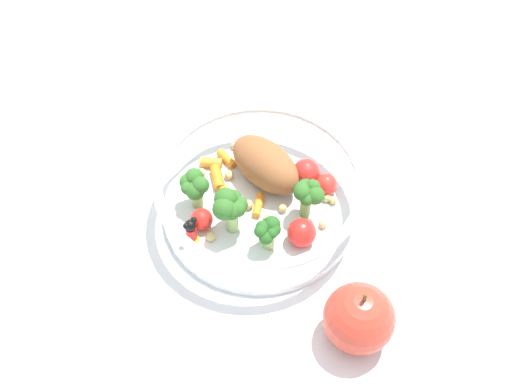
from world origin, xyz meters
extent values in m
plane|color=white|center=(0.00, 0.00, 0.00)|extent=(2.40, 2.40, 0.00)
cylinder|color=white|center=(0.00, 0.01, 0.01)|extent=(0.22, 0.22, 0.01)
torus|color=white|center=(0.00, 0.01, 0.06)|extent=(0.23, 0.23, 0.01)
ellipsoid|color=brown|center=(0.01, -0.03, 0.04)|extent=(0.11, 0.09, 0.05)
cylinder|color=#8EB766|center=(-0.03, 0.06, 0.02)|extent=(0.01, 0.01, 0.02)
sphere|color=#23561E|center=(-0.03, 0.06, 0.04)|extent=(0.02, 0.02, 0.02)
sphere|color=#23561E|center=(-0.03, 0.06, 0.04)|extent=(0.01, 0.01, 0.01)
sphere|color=#23561E|center=(-0.03, 0.06, 0.04)|extent=(0.02, 0.02, 0.02)
sphere|color=#23561E|center=(-0.04, 0.06, 0.04)|extent=(0.01, 0.01, 0.01)
sphere|color=#23561E|center=(-0.04, 0.05, 0.04)|extent=(0.02, 0.02, 0.02)
sphere|color=#23561E|center=(-0.03, 0.05, 0.04)|extent=(0.02, 0.02, 0.02)
sphere|color=#23561E|center=(-0.03, 0.05, 0.04)|extent=(0.01, 0.01, 0.01)
cylinder|color=#8EB766|center=(0.01, 0.05, 0.03)|extent=(0.01, 0.01, 0.03)
sphere|color=#2D6023|center=(0.02, 0.05, 0.06)|extent=(0.03, 0.03, 0.03)
sphere|color=#2D6023|center=(0.02, 0.06, 0.06)|extent=(0.02, 0.02, 0.02)
sphere|color=#2D6023|center=(0.01, 0.06, 0.05)|extent=(0.02, 0.02, 0.02)
sphere|color=#2D6023|center=(0.01, 0.05, 0.06)|extent=(0.02, 0.02, 0.02)
sphere|color=#2D6023|center=(0.01, 0.05, 0.05)|extent=(0.02, 0.02, 0.02)
sphere|color=#2D6023|center=(0.02, 0.04, 0.05)|extent=(0.02, 0.02, 0.02)
cylinder|color=#8EB766|center=(0.07, 0.04, 0.02)|extent=(0.01, 0.01, 0.02)
sphere|color=#2D6023|center=(0.08, 0.04, 0.05)|extent=(0.02, 0.02, 0.02)
sphere|color=#2D6023|center=(0.07, 0.05, 0.05)|extent=(0.02, 0.02, 0.02)
sphere|color=#2D6023|center=(0.06, 0.05, 0.05)|extent=(0.02, 0.02, 0.02)
sphere|color=#2D6023|center=(0.06, 0.04, 0.05)|extent=(0.02, 0.02, 0.02)
sphere|color=#2D6023|center=(0.06, 0.03, 0.05)|extent=(0.02, 0.02, 0.02)
sphere|color=#2D6023|center=(0.07, 0.03, 0.05)|extent=(0.02, 0.02, 0.02)
cylinder|color=#7FAD5B|center=(-0.05, 0.00, 0.03)|extent=(0.01, 0.01, 0.03)
sphere|color=#2D6023|center=(-0.05, 0.00, 0.05)|extent=(0.02, 0.02, 0.02)
sphere|color=#2D6023|center=(-0.05, 0.01, 0.06)|extent=(0.02, 0.02, 0.02)
sphere|color=#2D6023|center=(-0.05, 0.01, 0.05)|extent=(0.02, 0.02, 0.02)
sphere|color=#2D6023|center=(-0.06, 0.00, 0.05)|extent=(0.02, 0.02, 0.02)
sphere|color=#2D6023|center=(-0.06, -0.01, 0.06)|extent=(0.02, 0.02, 0.02)
sphere|color=#2D6023|center=(-0.05, -0.01, 0.05)|extent=(0.02, 0.02, 0.02)
cube|color=yellow|center=(0.05, 0.09, 0.01)|extent=(0.02, 0.02, 0.00)
cylinder|color=red|center=(0.05, 0.09, 0.02)|extent=(0.02, 0.02, 0.02)
sphere|color=black|center=(0.05, 0.09, 0.04)|extent=(0.01, 0.01, 0.01)
sphere|color=black|center=(0.05, 0.08, 0.04)|extent=(0.01, 0.01, 0.01)
sphere|color=black|center=(0.05, 0.09, 0.04)|extent=(0.01, 0.01, 0.01)
cylinder|color=orange|center=(0.06, 0.00, 0.02)|extent=(0.03, 0.03, 0.01)
cylinder|color=orange|center=(0.08, -0.02, 0.02)|extent=(0.03, 0.02, 0.01)
cylinder|color=orange|center=(0.00, 0.01, 0.02)|extent=(0.02, 0.03, 0.01)
cylinder|color=orange|center=(0.06, -0.03, 0.02)|extent=(0.03, 0.02, 0.01)
cylinder|color=orange|center=(0.04, 0.02, 0.02)|extent=(0.03, 0.03, 0.01)
sphere|color=red|center=(-0.06, -0.04, 0.03)|extent=(0.03, 0.03, 0.03)
sphere|color=red|center=(-0.06, 0.04, 0.03)|extent=(0.03, 0.03, 0.03)
sphere|color=red|center=(-0.03, -0.04, 0.03)|extent=(0.03, 0.03, 0.03)
sphere|color=red|center=(0.05, 0.06, 0.02)|extent=(0.03, 0.03, 0.03)
sphere|color=#D1B775|center=(-0.08, 0.01, 0.02)|extent=(0.01, 0.01, 0.01)
sphere|color=#D1B775|center=(0.05, -0.01, 0.02)|extent=(0.01, 0.01, 0.01)
sphere|color=tan|center=(-0.07, -0.03, 0.02)|extent=(0.01, 0.01, 0.01)
sphere|color=tan|center=(0.01, 0.02, 0.02)|extent=(0.01, 0.01, 0.01)
sphere|color=tan|center=(-0.03, 0.01, 0.02)|extent=(0.01, 0.01, 0.01)
sphere|color=tan|center=(-0.07, -0.03, 0.02)|extent=(0.01, 0.01, 0.01)
sphere|color=tan|center=(0.09, 0.02, 0.02)|extent=(0.01, 0.01, 0.01)
sphere|color=tan|center=(0.07, -0.06, 0.02)|extent=(0.01, 0.01, 0.01)
sphere|color=tan|center=(0.03, 0.08, 0.02)|extent=(0.01, 0.01, 0.01)
sphere|color=#D1B775|center=(0.08, 0.00, 0.02)|extent=(0.01, 0.01, 0.01)
sphere|color=tan|center=(0.03, 0.03, 0.02)|extent=(0.01, 0.01, 0.01)
sphere|color=tan|center=(0.06, -0.05, 0.02)|extent=(0.01, 0.01, 0.01)
sphere|color=tan|center=(-0.02, 0.03, 0.02)|extent=(0.01, 0.01, 0.01)
sphere|color=#BC3828|center=(-0.15, 0.11, 0.04)|extent=(0.07, 0.07, 0.07)
cylinder|color=brown|center=(-0.15, 0.11, 0.08)|extent=(0.00, 0.00, 0.01)
camera|label=1|loc=(-0.18, 0.40, 0.59)|focal=43.73mm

